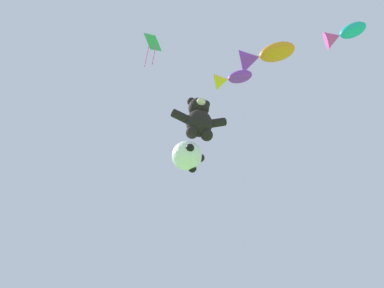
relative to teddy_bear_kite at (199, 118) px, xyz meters
The scene contains 6 objects.
teddy_bear_kite is the anchor object (origin of this frame).
soccer_ball_kite 1.86m from the teddy_bear_kite, 141.53° to the left, with size 1.18×1.17×1.08m.
fish_kite_violet 3.13m from the teddy_bear_kite, 13.30° to the right, with size 1.81×1.37×0.74m.
fish_kite_tangerine 4.85m from the teddy_bear_kite, 24.37° to the right, with size 2.64×2.09×1.10m.
fish_kite_teal 7.15m from the teddy_bear_kite, 29.96° to the right, with size 1.68×1.53×0.77m.
diamond_kite 4.16m from the teddy_bear_kite, 158.97° to the right, with size 0.90×0.69×2.59m.
Camera 1 is at (-2.09, -1.90, 1.59)m, focal length 28.00 mm.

